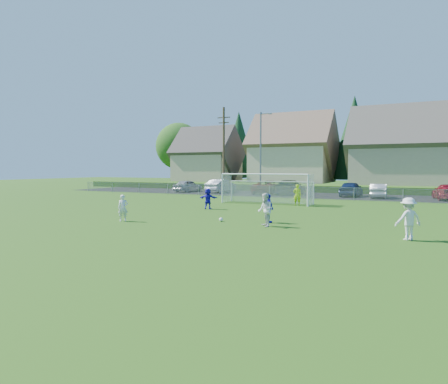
# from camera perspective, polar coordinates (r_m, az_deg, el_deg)

# --- Properties ---
(ground) EXTENTS (160.00, 160.00, 0.00)m
(ground) POSITION_cam_1_polar(r_m,az_deg,el_deg) (19.07, -10.84, -5.53)
(ground) COLOR #193D0C
(ground) RESTS_ON ground
(asphalt_lot) EXTENTS (60.00, 60.00, 0.00)m
(asphalt_lot) POSITION_cam_1_polar(r_m,az_deg,el_deg) (44.07, 11.38, -0.42)
(asphalt_lot) COLOR black
(asphalt_lot) RESTS_ON ground
(grass_embankment) EXTENTS (70.00, 6.00, 0.80)m
(grass_embankment) POSITION_cam_1_polar(r_m,az_deg,el_deg) (51.32, 13.57, 0.54)
(grass_embankment) COLOR #1E420F
(grass_embankment) RESTS_ON ground
(soccer_ball) EXTENTS (0.22, 0.22, 0.22)m
(soccer_ball) POSITION_cam_1_polar(r_m,az_deg,el_deg) (22.05, -0.43, -3.95)
(soccer_ball) COLOR white
(soccer_ball) RESTS_ON ground
(player_white_a) EXTENTS (0.64, 0.62, 1.48)m
(player_white_a) POSITION_cam_1_polar(r_m,az_deg,el_deg) (22.79, -14.24, -2.23)
(player_white_a) COLOR silver
(player_white_a) RESTS_ON ground
(player_white_b) EXTENTS (1.00, 1.05, 1.70)m
(player_white_b) POSITION_cam_1_polar(r_m,az_deg,el_deg) (20.18, 5.88, -2.55)
(player_white_b) COLOR silver
(player_white_b) RESTS_ON ground
(player_white_c) EXTENTS (1.29, 1.20, 1.75)m
(player_white_c) POSITION_cam_1_polar(r_m,az_deg,el_deg) (18.05, 24.84, -3.50)
(player_white_c) COLOR silver
(player_white_c) RESTS_ON ground
(player_blue_a) EXTENTS (0.94, 0.87, 1.55)m
(player_blue_a) POSITION_cam_1_polar(r_m,az_deg,el_deg) (21.62, 6.35, -2.35)
(player_blue_a) COLOR #1D13B9
(player_blue_a) RESTS_ON ground
(player_blue_b) EXTENTS (1.42, 0.57, 1.50)m
(player_blue_b) POSITION_cam_1_polar(r_m,az_deg,el_deg) (28.54, -2.30, -0.96)
(player_blue_b) COLOR #1D13B9
(player_blue_b) RESTS_ON ground
(goalkeeper) EXTENTS (0.69, 0.54, 1.68)m
(goalkeeper) POSITION_cam_1_polar(r_m,az_deg,el_deg) (31.77, 10.41, -0.40)
(goalkeeper) COLOR #ADDB19
(goalkeeper) RESTS_ON ground
(car_a) EXTENTS (2.22, 4.47, 1.47)m
(car_a) POSITION_cam_1_polar(r_m,az_deg,el_deg) (49.09, -5.18, 0.88)
(car_a) COLOR gray
(car_a) RESTS_ON ground
(car_b) EXTENTS (1.99, 4.87, 1.57)m
(car_b) POSITION_cam_1_polar(r_m,az_deg,el_deg) (47.67, -0.43, 0.88)
(car_b) COLOR silver
(car_b) RESTS_ON ground
(car_c) EXTENTS (2.91, 5.65, 1.53)m
(car_c) POSITION_cam_1_polar(r_m,az_deg,el_deg) (44.99, 6.64, 0.67)
(car_c) COLOR #610B0B
(car_c) RESTS_ON ground
(car_d) EXTENTS (2.35, 5.59, 1.61)m
(car_d) POSITION_cam_1_polar(r_m,az_deg,el_deg) (44.03, 9.41, 0.64)
(car_d) COLOR black
(car_d) RESTS_ON ground
(car_e) EXTENTS (1.98, 4.60, 1.55)m
(car_e) POSITION_cam_1_polar(r_m,az_deg,el_deg) (42.98, 17.68, 0.41)
(car_e) COLOR #132242
(car_e) RESTS_ON ground
(car_f) EXTENTS (1.71, 4.26, 1.38)m
(car_f) POSITION_cam_1_polar(r_m,az_deg,el_deg) (42.01, 21.24, 0.16)
(car_f) COLOR silver
(car_f) RESTS_ON ground
(car_g) EXTENTS (2.66, 5.19, 1.44)m
(car_g) POSITION_cam_1_polar(r_m,az_deg,el_deg) (41.99, 29.29, -0.01)
(car_g) COLOR maroon
(car_g) RESTS_ON ground
(soccer_goal) EXTENTS (7.42, 1.90, 2.50)m
(soccer_goal) POSITION_cam_1_polar(r_m,az_deg,el_deg) (33.08, 6.23, 1.16)
(soccer_goal) COLOR white
(soccer_goal) RESTS_ON ground
(chainlink_fence) EXTENTS (52.06, 0.06, 1.20)m
(chainlink_fence) POSITION_cam_1_polar(r_m,az_deg,el_deg) (38.76, 9.27, -0.00)
(chainlink_fence) COLOR gray
(chainlink_fence) RESTS_ON ground
(streetlight) EXTENTS (1.38, 0.18, 9.00)m
(streetlight) POSITION_cam_1_polar(r_m,az_deg,el_deg) (43.97, 5.31, 5.93)
(streetlight) COLOR slate
(streetlight) RESTS_ON ground
(utility_pole) EXTENTS (1.60, 0.26, 10.00)m
(utility_pole) POSITION_cam_1_polar(r_m,az_deg,el_deg) (46.94, -0.03, 6.16)
(utility_pole) COLOR #473321
(utility_pole) RESTS_ON ground
(houses_row) EXTENTS (53.90, 11.45, 13.27)m
(houses_row) POSITION_cam_1_polar(r_m,az_deg,el_deg) (58.36, 17.24, 7.64)
(houses_row) COLOR tan
(houses_row) RESTS_ON ground
(tree_row) EXTENTS (65.98, 12.36, 13.80)m
(tree_row) POSITION_cam_1_polar(r_m,az_deg,el_deg) (64.66, 17.31, 6.84)
(tree_row) COLOR #382616
(tree_row) RESTS_ON ground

